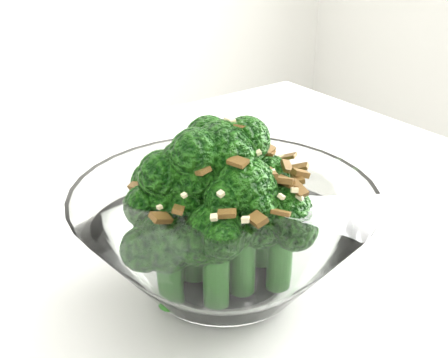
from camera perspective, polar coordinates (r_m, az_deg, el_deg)
broccoli_dish at (r=0.45m, az=-0.05°, el=-4.51°), size 0.22×0.22×0.14m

